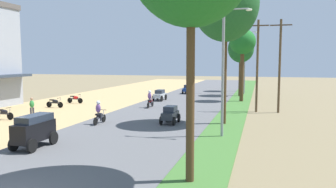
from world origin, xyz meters
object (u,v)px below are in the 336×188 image
Objects in this scene: car_sedan_blue at (188,89)px; streetlamp_near at (223,63)px; median_tree_second at (226,5)px; parked_motorbike_third at (4,113)px; motorbike_foreground_rider at (99,113)px; pedestrian_on_shoulder at (32,107)px; median_tree_fifth at (244,41)px; parked_motorbike_fourth at (55,102)px; median_tree_third at (243,43)px; car_van_black at (34,129)px; car_sedan_silver at (160,95)px; utility_pole_far at (257,64)px; utility_pole_near at (280,64)px; car_hatchback_charcoal at (170,114)px; median_tree_fourth at (241,49)px; parked_motorbike_fifth at (75,99)px; streetlamp_mid at (245,58)px; motorbike_ahead_second at (150,99)px.

streetlamp_near is at bearing -73.14° from car_sedan_blue.
median_tree_second is at bearing -70.90° from car_sedan_blue.
parked_motorbike_third is 7.89m from motorbike_foreground_rider.
motorbike_foreground_rider is (6.22, -0.87, -0.11)m from pedestrian_on_shoulder.
parked_motorbike_fourth is at bearing -126.08° from median_tree_fifth.
median_tree_third is 19.50m from motorbike_foreground_rider.
median_tree_second is 14.63m from car_van_black.
median_tree_fifth reaches higher than car_sedan_silver.
utility_pole_far is 4.47× the size of motorbike_foreground_rider.
utility_pole_near is at bearing 51.70° from car_van_black.
parked_motorbike_third is 6.71m from parked_motorbike_fourth.
car_van_black is (7.70, -6.42, 0.47)m from parked_motorbike_third.
parked_motorbike_fourth is 10.29m from motorbike_foreground_rider.
median_tree_fifth is at bearing 82.48° from car_hatchback_charcoal.
pedestrian_on_shoulder is 14.96m from car_sedan_silver.
median_tree_fourth is 0.87× the size of median_tree_fifth.
motorbike_foreground_rider is (7.91, -9.87, 0.30)m from parked_motorbike_fifth.
median_tree_fourth is 0.97× the size of utility_pole_near.
motorbike_foreground_rider is at bearing -109.38° from streetlamp_mid.
median_tree_fifth reaches higher than streetlamp_near.
median_tree_fifth is at bearing 92.23° from median_tree_third.
median_tree_fifth is 20.31m from utility_pole_near.
median_tree_fifth is (16.27, 19.05, 6.81)m from parked_motorbike_fifth.
parked_motorbike_third is at bearing 140.16° from car_van_black.
utility_pole_near is (18.63, 8.40, 3.24)m from pedestrian_on_shoulder.
parked_motorbike_fourth is at bearing -132.32° from streetlamp_mid.
pedestrian_on_shoulder is 0.20× the size of utility_pole_near.
utility_pole_far is (-1.86, -0.03, 0.00)m from utility_pole_near.
median_tree_third is at bearing 45.98° from pedestrian_on_shoulder.
pedestrian_on_shoulder is 0.72× the size of car_sedan_silver.
pedestrian_on_shoulder is at bearing 34.29° from parked_motorbike_third.
car_hatchback_charcoal is at bearing -69.74° from car_sedan_silver.
streetlamp_mid reaches higher than streetlamp_near.
median_tree_fifth is at bearing 101.63° from utility_pole_near.
median_tree_fourth is 1.04× the size of streetlamp_near.
utility_pole_near is 4.46× the size of motorbike_ahead_second.
utility_pole_far is 14.42m from motorbike_foreground_rider.
parked_motorbike_third is at bearing -135.01° from median_tree_third.
pedestrian_on_shoulder is 6.28m from motorbike_foreground_rider.
median_tree_fourth is at bearing 80.10° from car_hatchback_charcoal.
car_sedan_blue is (-11.08, 13.78, -3.46)m from utility_pole_near.
motorbike_ahead_second is at bearing -116.39° from streetlamp_mid.
car_hatchback_charcoal is 1.11× the size of motorbike_foreground_rider.
car_sedan_blue is 1.26× the size of motorbike_ahead_second.
motorbike_ahead_second is at bearing 84.92° from motorbike_foreground_rider.
median_tree_third is (15.07, 15.59, 5.47)m from pedestrian_on_shoulder.
pedestrian_on_shoulder is 0.22× the size of streetlamp_near.
parked_motorbike_fourth is at bearing 159.11° from car_hatchback_charcoal.
parked_motorbike_fourth is 20.94m from utility_pole_near.
median_tree_fourth is 6.87m from median_tree_fifth.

